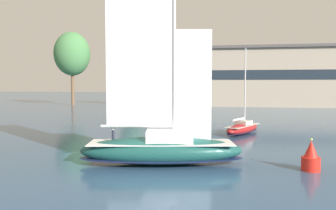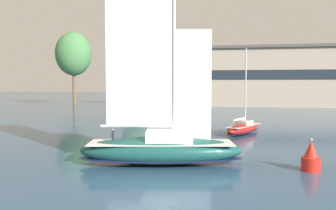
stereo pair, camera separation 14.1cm
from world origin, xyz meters
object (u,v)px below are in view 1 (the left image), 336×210
object	(u,v)px
tree_shore_left	(72,54)
sailboat_moored_far_slip	(243,128)
sailboat_main	(161,147)
tree_shore_center	(131,70)
sailboat_moored_mid_channel	(163,112)
channel_buoy	(311,158)

from	to	relation	value
tree_shore_left	sailboat_moored_far_slip	distance (m)	63.28
tree_shore_left	sailboat_main	xyz separation A→B (m)	(36.02, -60.62, -12.61)
sailboat_main	sailboat_moored_far_slip	xyz separation A→B (m)	(6.64, 15.78, -0.58)
tree_shore_center	sailboat_moored_mid_channel	xyz separation A→B (m)	(14.00, -27.90, -8.96)
sailboat_main	sailboat_moored_mid_channel	size ratio (longest dim) A/B	1.95
tree_shore_center	channel_buoy	xyz separation A→B (m)	(30.69, -64.14, -8.66)
sailboat_main	sailboat_moored_mid_channel	distance (m)	36.70
tree_shore_left	sailboat_moored_far_slip	world-z (taller)	tree_shore_left
sailboat_main	sailboat_moored_far_slip	world-z (taller)	sailboat_main
tree_shore_center	sailboat_main	world-z (taller)	sailboat_main
sailboat_moored_mid_channel	channel_buoy	size ratio (longest dim) A/B	3.80
sailboat_main	sailboat_moored_far_slip	size ratio (longest dim) A/B	1.63
tree_shore_center	sailboat_moored_mid_channel	distance (m)	32.48
sailboat_moored_far_slip	channel_buoy	xyz separation A→B (m)	(3.56, -15.89, 0.20)
sailboat_moored_far_slip	sailboat_moored_mid_channel	bearing A→B (deg)	122.85
channel_buoy	tree_shore_left	bearing A→B (deg)	127.27
sailboat_moored_mid_channel	channel_buoy	world-z (taller)	sailboat_moored_mid_channel
tree_shore_center	sailboat_moored_mid_channel	bearing A→B (deg)	-63.35
sailboat_main	tree_shore_left	bearing A→B (deg)	120.72
tree_shore_center	sailboat_moored_far_slip	world-z (taller)	tree_shore_center
sailboat_moored_far_slip	channel_buoy	world-z (taller)	sailboat_moored_far_slip
sailboat_moored_mid_channel	channel_buoy	distance (m)	39.89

